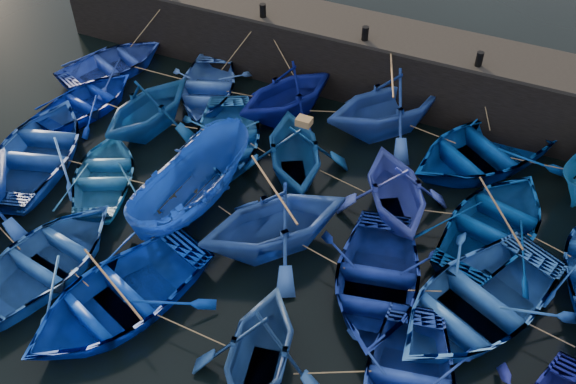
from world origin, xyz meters
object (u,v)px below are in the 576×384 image
at_px(boat_13, 39,151).
at_px(wooden_crate, 304,122).
at_px(boat_8, 227,138).
at_px(boat_0, 113,63).

distance_m(boat_13, wooden_crate, 8.99).
bearing_deg(wooden_crate, boat_13, -159.83).
xyz_separation_m(boat_8, boat_13, (-5.31, -3.33, 0.08)).
relative_size(boat_0, boat_13, 0.81).
distance_m(boat_8, wooden_crate, 3.50).
distance_m(boat_0, boat_8, 6.86).
bearing_deg(boat_8, boat_13, -175.72).
xyz_separation_m(boat_13, wooden_crate, (8.28, 3.04, 1.75)).
relative_size(boat_8, boat_13, 0.86).
xyz_separation_m(boat_0, boat_13, (1.15, -5.66, 0.11)).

